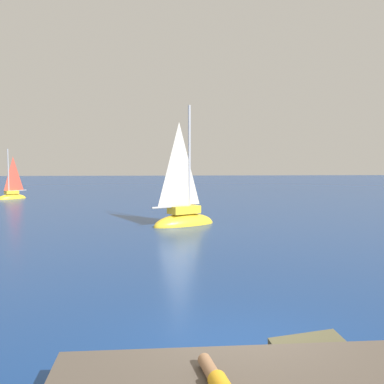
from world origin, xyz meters
The scene contains 5 objects.
ground_plane centered at (0.00, 0.00, 0.00)m, with size 160.00×160.00×0.00m, color navy.
boulder_seaward centered at (1.06, -1.04, 0.00)m, with size 1.46×1.17×0.80m, color brown.
boulder_inland centered at (-0.19, -0.74, 0.00)m, with size 0.72×0.58×0.40m, color #4E4E39.
sailboat_near centered at (-0.36, 15.34, 0.36)m, with size 3.60×2.80×6.62m.
sailboat_far centered at (-13.92, 31.14, 0.25)m, with size 2.34×2.16×4.53m.
Camera 1 is at (-1.33, -7.84, 3.41)m, focal length 43.40 mm.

